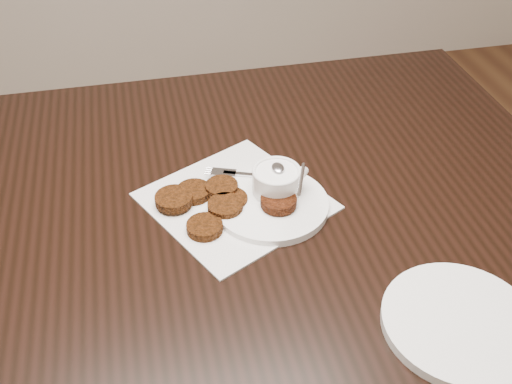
# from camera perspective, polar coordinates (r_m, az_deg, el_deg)

# --- Properties ---
(table) EXTENTS (1.38, 0.89, 0.75)m
(table) POSITION_cam_1_polar(r_m,az_deg,el_deg) (1.33, -4.82, -12.98)
(table) COLOR black
(table) RESTS_ON floor
(napkin) EXTENTS (0.36, 0.36, 0.00)m
(napkin) POSITION_cam_1_polar(r_m,az_deg,el_deg) (1.04, -1.97, -0.86)
(napkin) COLOR silver
(napkin) RESTS_ON table
(sauce_ramekin) EXTENTS (0.13, 0.13, 0.12)m
(sauce_ramekin) POSITION_cam_1_polar(r_m,az_deg,el_deg) (1.01, 1.98, 2.18)
(sauce_ramekin) COLOR white
(sauce_ramekin) RESTS_ON napkin
(patty_cluster) EXTENTS (0.27, 0.27, 0.02)m
(patty_cluster) POSITION_cam_1_polar(r_m,az_deg,el_deg) (1.03, -4.06, -0.77)
(patty_cluster) COLOR #652C0D
(patty_cluster) RESTS_ON napkin
(plate_with_patty) EXTENTS (0.26, 0.26, 0.03)m
(plate_with_patty) POSITION_cam_1_polar(r_m,az_deg,el_deg) (1.02, 1.41, -0.86)
(plate_with_patty) COLOR white
(plate_with_patty) RESTS_ON table
(plate_empty) EXTENTS (0.24, 0.24, 0.02)m
(plate_empty) POSITION_cam_1_polar(r_m,az_deg,el_deg) (0.89, 18.80, -11.67)
(plate_empty) COLOR white
(plate_empty) RESTS_ON table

